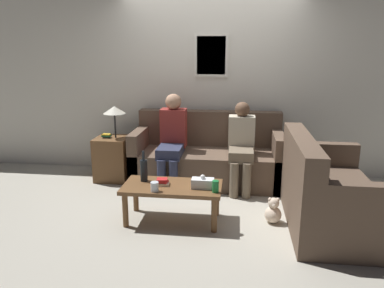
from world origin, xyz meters
name	(u,v)px	position (x,y,z in m)	size (l,w,h in m)	color
ground_plane	(204,194)	(0.00, 0.00, 0.00)	(16.00, 16.00, 0.00)	#ADA899
wall_back	(211,84)	(0.00, 0.97, 1.30)	(9.00, 0.08, 2.60)	silver
couch_main	(208,158)	(0.00, 0.52, 0.33)	(2.01, 0.86, 0.94)	brown
couch_side	(326,196)	(1.33, -0.67, 0.33)	(0.86, 1.51, 0.94)	brown
coffee_table	(172,190)	(-0.27, -0.77, 0.34)	(1.04, 0.52, 0.40)	brown
side_table_with_lamp	(113,155)	(-1.32, 0.42, 0.35)	(0.45, 0.45, 1.04)	brown
wine_bottle	(144,170)	(-0.59, -0.68, 0.53)	(0.08, 0.08, 0.34)	black
drinking_glass	(155,187)	(-0.41, -0.96, 0.45)	(0.08, 0.08, 0.10)	silver
book_stack	(162,182)	(-0.37, -0.77, 0.44)	(0.15, 0.13, 0.07)	beige
soda_can	(215,187)	(0.20, -0.91, 0.47)	(0.07, 0.07, 0.12)	#197A38
tissue_box	(203,183)	(0.06, -0.81, 0.46)	(0.23, 0.12, 0.15)	silver
person_left	(172,137)	(-0.46, 0.33, 0.66)	(0.34, 0.66, 1.22)	#2D334C
person_right	(241,143)	(0.45, 0.29, 0.62)	(0.34, 0.63, 1.13)	#756651
teddy_bear	(273,212)	(0.80, -0.68, 0.12)	(0.18, 0.18, 0.28)	beige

